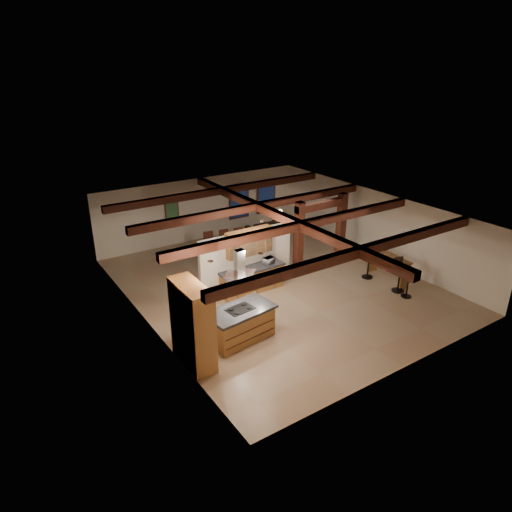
{
  "coord_description": "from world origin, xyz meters",
  "views": [
    {
      "loc": [
        -9.05,
        -12.39,
        7.73
      ],
      "look_at": [
        -0.58,
        0.5,
        1.16
      ],
      "focal_mm": 32.0,
      "sensor_mm": 36.0,
      "label": 1
    }
  ],
  "objects_px": {
    "sofa": "(264,226)",
    "bar_counter": "(389,263)",
    "dining_table": "(227,251)",
    "kitchen_island": "(240,324)"
  },
  "relations": [
    {
      "from": "bar_counter",
      "to": "kitchen_island",
      "type": "bearing_deg",
      "value": -176.62
    },
    {
      "from": "sofa",
      "to": "bar_counter",
      "type": "bearing_deg",
      "value": 100.46
    },
    {
      "from": "kitchen_island",
      "to": "bar_counter",
      "type": "height_order",
      "value": "kitchen_island"
    },
    {
      "from": "kitchen_island",
      "to": "sofa",
      "type": "relative_size",
      "value": 1.19
    },
    {
      "from": "dining_table",
      "to": "bar_counter",
      "type": "bearing_deg",
      "value": -62.68
    },
    {
      "from": "kitchen_island",
      "to": "dining_table",
      "type": "distance_m",
      "value": 6.17
    },
    {
      "from": "kitchen_island",
      "to": "bar_counter",
      "type": "relative_size",
      "value": 1.12
    },
    {
      "from": "dining_table",
      "to": "sofa",
      "type": "xyz_separation_m",
      "value": [
        3.19,
        1.89,
        -0.07
      ]
    },
    {
      "from": "sofa",
      "to": "bar_counter",
      "type": "distance_m",
      "value": 7.09
    },
    {
      "from": "kitchen_island",
      "to": "sofa",
      "type": "distance_m",
      "value": 9.49
    }
  ]
}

